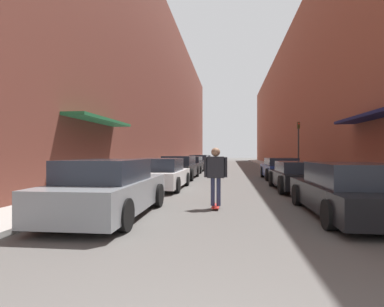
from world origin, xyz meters
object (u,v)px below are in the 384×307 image
Objects in this scene: parked_car_right_0 at (350,191)px; traffic_light at (298,142)px; parked_car_left_3 at (191,165)px; parked_car_left_0 at (109,189)px; parked_car_right_1 at (298,176)px; parked_car_left_2 at (180,168)px; parked_car_left_4 at (199,162)px; skateboarder at (216,171)px; parked_car_left_5 at (203,161)px; parked_car_right_2 at (280,169)px; parked_car_left_1 at (160,174)px.

traffic_light is at bearing 82.42° from parked_car_right_0.
parked_car_right_0 is (5.90, -15.82, 0.01)m from parked_car_left_3.
parked_car_left_0 reaches higher than parked_car_right_1.
parked_car_left_2 is at bearing -89.06° from parked_car_left_3.
skateboarder is (2.60, -21.03, 0.38)m from parked_car_left_4.
skateboarder is (2.57, -9.30, 0.38)m from parked_car_left_2.
parked_car_left_5 is 2.51× the size of skateboarder.
parked_car_left_5 is (0.01, 10.86, 0.00)m from parked_car_left_3.
parked_car_left_4 is 22.49m from parked_car_right_0.
parked_car_left_2 is 1.15× the size of parked_car_left_5.
parked_car_left_5 is 22.37m from parked_car_right_1.
traffic_light is (7.73, -2.09, 1.70)m from parked_car_left_3.
parked_car_right_2 is (5.89, -11.44, -0.03)m from parked_car_left_4.
parked_car_left_3 is 12.22m from parked_car_right_1.
parked_car_left_1 is at bearing -89.82° from parked_car_left_4.
parked_car_left_5 is 15.17m from traffic_light.
parked_car_right_1 is at bearing -61.61° from parked_car_left_3.
parked_car_left_5 reaches higher than parked_car_right_1.
skateboarder reaches higher than parked_car_left_1.
parked_car_left_2 is 2.89× the size of skateboarder.
parked_car_right_2 is 2.45× the size of skateboarder.
parked_car_left_4 is at bearing 90.18° from parked_car_left_1.
parked_car_left_4 is at bearing 89.38° from parked_car_left_3.
parked_car_right_2 is (0.15, 5.21, 0.03)m from parked_car_right_1.
traffic_light is at bearing 77.48° from parked_car_right_1.
parked_car_left_5 is at bearing 120.79° from traffic_light.
parked_car_left_4 is 12.87m from parked_car_right_2.
parked_car_left_1 is 16.85m from parked_car_left_4.
parked_car_right_1 is 1.21× the size of traffic_light.
parked_car_left_5 is (-0.05, 4.96, -0.05)m from parked_car_left_4.
parked_car_left_2 is 1.13× the size of parked_car_left_4.
parked_car_right_0 reaches higher than parked_car_left_3.
parked_car_right_1 is at bearing -74.98° from parked_car_left_5.
parked_car_left_0 reaches higher than parked_car_right_0.
parked_car_left_1 reaches higher than parked_car_right_0.
parked_car_left_0 reaches higher than parked_car_right_2.
traffic_light is at bearing 49.32° from parked_car_left_1.
traffic_light reaches higher than parked_car_right_0.
skateboarder is at bearing -111.22° from traffic_light.
parked_car_right_0 is at bearing -69.54° from parked_car_left_3.
parked_car_right_1 is (5.71, -4.91, -0.07)m from parked_car_left_2.
traffic_light reaches higher than skateboarder.
parked_car_left_4 is (-0.11, 22.41, -0.01)m from parked_car_left_0.
parked_car_left_2 is 1.18× the size of parked_car_right_2.
skateboarder is (2.65, -25.99, 0.43)m from parked_car_left_5.
parked_car_left_3 is (-0.10, 5.84, -0.05)m from parked_car_left_2.
parked_car_left_1 is 4.91m from skateboarder.
skateboarder is (2.55, -4.18, 0.41)m from parked_car_left_1.
traffic_light reaches higher than parked_car_right_2.
parked_car_left_2 is at bearing -89.84° from parked_car_left_4.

